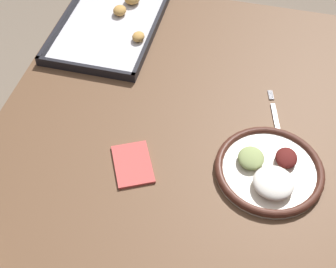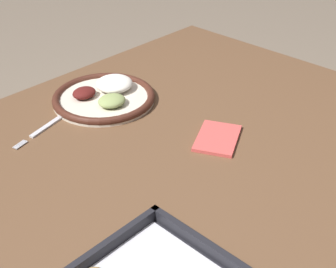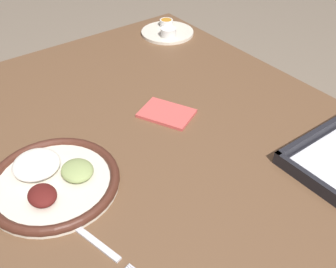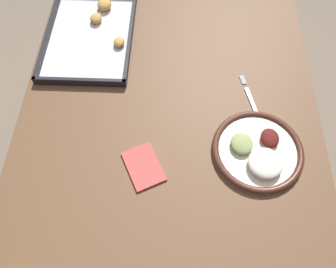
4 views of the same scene
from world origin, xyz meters
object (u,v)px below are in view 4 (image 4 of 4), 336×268
Objects in this scene: napkin at (144,166)px; dinner_plate at (258,151)px; fork at (252,102)px; baking_tray at (92,34)px.

dinner_plate is at bearing -80.31° from napkin.
fork is 1.24× the size of napkin.
baking_tray is at bearing 49.64° from fork.
fork is 0.62m from baking_tray.
baking_tray is 2.77× the size of napkin.
napkin is at bearing 111.31° from fork.
baking_tray is 0.56m from napkin.
dinner_plate reaches higher than napkin.
fork is at bearing -116.11° from baking_tray.
napkin is at bearing -156.14° from baking_tray.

